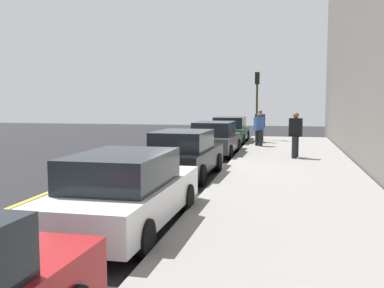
% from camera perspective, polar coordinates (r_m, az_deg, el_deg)
% --- Properties ---
extents(ground_plane, '(56.00, 56.00, 0.00)m').
position_cam_1_polar(ground_plane, '(15.48, 0.15, -3.67)').
color(ground_plane, black).
extents(sidewalk, '(28.00, 4.60, 0.15)m').
position_cam_1_polar(sidewalk, '(15.17, 12.49, -3.71)').
color(sidewalk, gray).
rests_on(sidewalk, ground).
extents(lane_stripe_centre, '(28.00, 0.14, 0.01)m').
position_cam_1_polar(lane_stripe_centre, '(16.40, -10.90, -3.22)').
color(lane_stripe_centre, gold).
rests_on(lane_stripe_centre, ground).
extents(parked_car_white, '(4.81, 1.96, 1.51)m').
position_cam_1_polar(parked_car_white, '(8.80, -8.38, -5.90)').
color(parked_car_white, black).
rests_on(parked_car_white, ground).
extents(parked_car_black, '(4.39, 2.02, 1.51)m').
position_cam_1_polar(parked_car_black, '(14.49, -1.05, -1.28)').
color(parked_car_black, black).
rests_on(parked_car_black, ground).
extents(parked_car_charcoal, '(4.30, 2.00, 1.51)m').
position_cam_1_polar(parked_car_charcoal, '(20.14, 2.90, 0.67)').
color(parked_car_charcoal, black).
rests_on(parked_car_charcoal, ground).
extents(parked_car_green, '(4.42, 1.93, 1.51)m').
position_cam_1_polar(parked_car_green, '(25.74, 4.83, 1.76)').
color(parked_car_green, black).
rests_on(parked_car_green, ground).
extents(pedestrian_black_coat, '(0.60, 0.55, 1.83)m').
position_cam_1_polar(pedestrian_black_coat, '(18.67, 12.88, 1.29)').
color(pedestrian_black_coat, black).
rests_on(pedestrian_black_coat, sidewalk).
extents(pedestrian_navy_coat, '(0.53, 0.56, 1.76)m').
position_cam_1_polar(pedestrian_navy_coat, '(25.14, 8.54, 2.38)').
color(pedestrian_navy_coat, black).
rests_on(pedestrian_navy_coat, sidewalk).
extents(pedestrian_blue_coat, '(0.49, 0.53, 1.67)m').
position_cam_1_polar(pedestrian_blue_coat, '(23.06, 8.42, 1.97)').
color(pedestrian_blue_coat, black).
rests_on(pedestrian_blue_coat, sidewalk).
extents(traffic_light_pole, '(0.35, 0.26, 3.92)m').
position_cam_1_polar(traffic_light_pole, '(26.93, 8.18, 6.29)').
color(traffic_light_pole, '#2D2D19').
rests_on(traffic_light_pole, sidewalk).
extents(rolling_suitcase, '(0.34, 0.22, 0.89)m').
position_cam_1_polar(rolling_suitcase, '(24.70, 8.40, 0.76)').
color(rolling_suitcase, '#471E19').
rests_on(rolling_suitcase, sidewalk).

